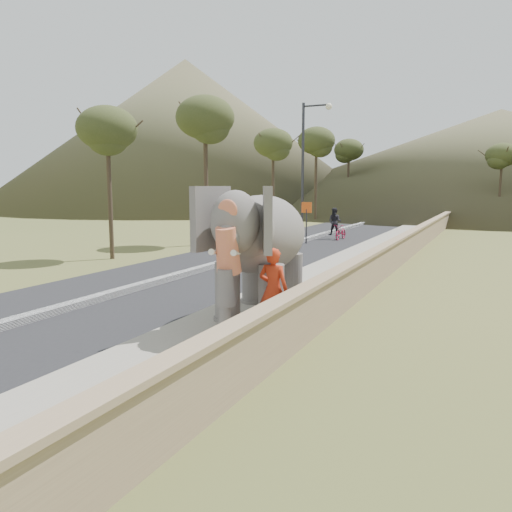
% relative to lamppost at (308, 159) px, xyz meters
% --- Properties ---
extents(ground, '(160.00, 160.00, 0.00)m').
position_rel_lamppost_xyz_m(ground, '(4.69, -17.15, -4.87)').
color(ground, olive).
rests_on(ground, ground).
extents(road, '(7.00, 120.00, 0.03)m').
position_rel_lamppost_xyz_m(road, '(-0.31, -7.15, -4.86)').
color(road, black).
rests_on(road, ground).
extents(median, '(0.35, 120.00, 0.22)m').
position_rel_lamppost_xyz_m(median, '(-0.31, -7.15, -4.76)').
color(median, black).
rests_on(median, ground).
extents(walkway, '(3.00, 120.00, 0.15)m').
position_rel_lamppost_xyz_m(walkway, '(4.69, -7.15, -4.80)').
color(walkway, '#9E9687').
rests_on(walkway, ground).
extents(parapet, '(0.30, 120.00, 1.10)m').
position_rel_lamppost_xyz_m(parapet, '(6.34, -7.15, -4.32)').
color(parapet, tan).
rests_on(parapet, ground).
extents(lamppost, '(1.76, 0.36, 8.00)m').
position_rel_lamppost_xyz_m(lamppost, '(0.00, 0.00, 0.00)').
color(lamppost, '#333238').
rests_on(lamppost, ground).
extents(signboard, '(0.60, 0.08, 2.40)m').
position_rel_lamppost_xyz_m(signboard, '(0.19, -0.62, -3.23)').
color(signboard, '#2D2D33').
rests_on(signboard, ground).
extents(hill_left, '(60.00, 60.00, 22.00)m').
position_rel_lamppost_xyz_m(hill_left, '(-33.31, 37.85, 6.13)').
color(hill_left, brown).
rests_on(hill_left, ground).
extents(hill_far, '(80.00, 80.00, 14.00)m').
position_rel_lamppost_xyz_m(hill_far, '(9.69, 52.85, 2.13)').
color(hill_far, brown).
rests_on(hill_far, ground).
extents(elephant_and_man, '(2.75, 4.59, 3.14)m').
position_rel_lamppost_xyz_m(elephant_and_man, '(4.71, -16.32, -3.17)').
color(elephant_and_man, slate).
rests_on(elephant_and_man, ground).
extents(motorcyclist, '(1.16, 1.82, 1.97)m').
position_rel_lamppost_xyz_m(motorcyclist, '(1.16, 2.45, -4.10)').
color(motorcyclist, maroon).
rests_on(motorcyclist, ground).
extents(trees, '(46.93, 42.87, 8.88)m').
position_rel_lamppost_xyz_m(trees, '(4.18, 12.62, -0.99)').
color(trees, '#473828').
rests_on(trees, ground).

